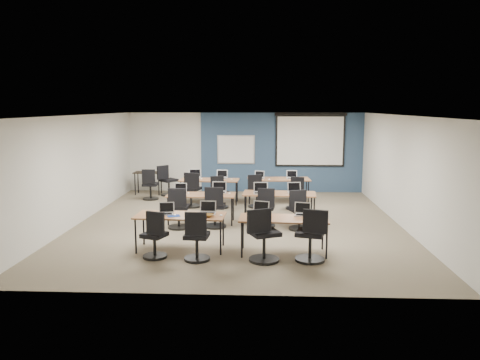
{
  "coord_description": "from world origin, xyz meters",
  "views": [
    {
      "loc": [
        0.57,
        -11.42,
        2.92
      ],
      "look_at": [
        0.02,
        0.4,
        1.04
      ],
      "focal_mm": 35.0,
      "sensor_mm": 36.0,
      "label": 1
    }
  ],
  "objects_px": {
    "training_table_front_left": "(180,217)",
    "laptop_6": "(261,191)",
    "whiteboard": "(236,150)",
    "projector_screen": "(310,137)",
    "training_table_back_right": "(279,180)",
    "task_chair_4": "(178,212)",
    "laptop_10": "(260,177)",
    "training_table_mid_left": "(201,196)",
    "task_chair_10": "(256,194)",
    "laptop_8": "(195,176)",
    "training_table_mid_right": "(279,195)",
    "task_chair_1": "(197,240)",
    "laptop_1": "(208,211)",
    "spare_chair_b": "(150,187)",
    "laptop_2": "(261,211)",
    "task_chair_9": "(220,195)",
    "task_chair_11": "(295,196)",
    "task_chair_8": "(191,193)",
    "laptop_9": "(222,176)",
    "task_chair_7": "(299,213)",
    "training_table_back_left": "(209,181)",
    "task_chair_5": "(215,211)",
    "laptop_4": "(180,190)",
    "laptop_0": "(166,211)",
    "task_chair_2": "(263,239)",
    "utility_table": "(148,175)",
    "task_chair_3": "(311,239)",
    "spare_chair_a": "(167,183)",
    "task_chair_6": "(265,211)",
    "laptop_5": "(219,190)",
    "training_table_front_right": "(284,220)",
    "laptop_11": "(292,177)",
    "laptop_7": "(294,190)",
    "task_chair_0": "(155,239)",
    "laptop_3": "(303,212)"
  },
  "relations": [
    {
      "from": "training_table_mid_right",
      "to": "task_chair_1",
      "type": "height_order",
      "value": "task_chair_1"
    },
    {
      "from": "training_table_mid_right",
      "to": "laptop_11",
      "type": "relative_size",
      "value": 5.7
    },
    {
      "from": "training_table_mid_right",
      "to": "task_chair_9",
      "type": "distance_m",
      "value": 2.22
    },
    {
      "from": "task_chair_2",
      "to": "laptop_10",
      "type": "xyz_separation_m",
      "value": [
        -0.1,
        5.59,
        0.35
      ]
    },
    {
      "from": "task_chair_5",
      "to": "spare_chair_a",
      "type": "distance_m",
      "value": 4.47
    },
    {
      "from": "training_table_mid_left",
      "to": "task_chair_10",
      "type": "distance_m",
      "value": 2.3
    },
    {
      "from": "task_chair_5",
      "to": "laptop_10",
      "type": "xyz_separation_m",
      "value": [
        1.06,
        3.14,
        0.36
      ]
    },
    {
      "from": "task_chair_1",
      "to": "task_chair_8",
      "type": "bearing_deg",
      "value": 103.65
    },
    {
      "from": "task_chair_5",
      "to": "task_chair_10",
      "type": "distance_m",
      "value": 2.51
    },
    {
      "from": "task_chair_10",
      "to": "task_chair_7",
      "type": "bearing_deg",
      "value": -83.6
    },
    {
      "from": "task_chair_5",
      "to": "laptop_11",
      "type": "distance_m",
      "value": 3.78
    },
    {
      "from": "task_chair_2",
      "to": "task_chair_6",
      "type": "relative_size",
      "value": 1.07
    },
    {
      "from": "training_table_back_left",
      "to": "laptop_9",
      "type": "xyz_separation_m",
      "value": [
        0.36,
        0.24,
        0.11
      ]
    },
    {
      "from": "training_table_front_right",
      "to": "laptop_2",
      "type": "bearing_deg",
      "value": 147.54
    },
    {
      "from": "task_chair_2",
      "to": "laptop_11",
      "type": "xyz_separation_m",
      "value": [
        0.89,
        5.62,
        0.35
      ]
    },
    {
      "from": "laptop_8",
      "to": "task_chair_0",
      "type": "bearing_deg",
      "value": -104.59
    },
    {
      "from": "laptop_2",
      "to": "task_chair_10",
      "type": "height_order",
      "value": "laptop_2"
    },
    {
      "from": "laptop_7",
      "to": "task_chair_8",
      "type": "distance_m",
      "value": 3.26
    },
    {
      "from": "utility_table",
      "to": "laptop_1",
      "type": "bearing_deg",
      "value": -63.14
    },
    {
      "from": "laptop_10",
      "to": "spare_chair_b",
      "type": "distance_m",
      "value": 3.46
    },
    {
      "from": "projector_screen",
      "to": "task_chair_5",
      "type": "bearing_deg",
      "value": -119.55
    },
    {
      "from": "training_table_back_right",
      "to": "task_chair_4",
      "type": "relative_size",
      "value": 1.86
    },
    {
      "from": "projector_screen",
      "to": "training_table_mid_left",
      "type": "relative_size",
      "value": 1.41
    },
    {
      "from": "laptop_10",
      "to": "whiteboard",
      "type": "bearing_deg",
      "value": 127.91
    },
    {
      "from": "spare_chair_a",
      "to": "laptop_10",
      "type": "bearing_deg",
      "value": -63.42
    },
    {
      "from": "task_chair_4",
      "to": "laptop_8",
      "type": "bearing_deg",
      "value": 93.68
    },
    {
      "from": "task_chair_6",
      "to": "task_chair_8",
      "type": "height_order",
      "value": "task_chair_8"
    },
    {
      "from": "task_chair_9",
      "to": "task_chair_7",
      "type": "bearing_deg",
      "value": -71.3
    },
    {
      "from": "training_table_front_left",
      "to": "laptop_6",
      "type": "distance_m",
      "value": 2.95
    },
    {
      "from": "training_table_mid_left",
      "to": "task_chair_3",
      "type": "height_order",
      "value": "task_chair_3"
    },
    {
      "from": "task_chair_1",
      "to": "laptop_1",
      "type": "bearing_deg",
      "value": 85.92
    },
    {
      "from": "training_table_mid_left",
      "to": "training_table_back_right",
      "type": "bearing_deg",
      "value": 53.77
    },
    {
      "from": "training_table_mid_left",
      "to": "task_chair_11",
      "type": "bearing_deg",
      "value": 35.19
    },
    {
      "from": "laptop_1",
      "to": "laptop_9",
      "type": "bearing_deg",
      "value": 93.44
    },
    {
      "from": "task_chair_3",
      "to": "laptop_5",
      "type": "relative_size",
      "value": 2.89
    },
    {
      "from": "task_chair_4",
      "to": "laptop_4",
      "type": "bearing_deg",
      "value": 98.77
    },
    {
      "from": "laptop_1",
      "to": "task_chair_9",
      "type": "bearing_deg",
      "value": 93.65
    },
    {
      "from": "task_chair_1",
      "to": "task_chair_5",
      "type": "height_order",
      "value": "task_chair_5"
    },
    {
      "from": "laptop_2",
      "to": "task_chair_9",
      "type": "relative_size",
      "value": 0.35
    },
    {
      "from": "projector_screen",
      "to": "task_chair_3",
      "type": "relative_size",
      "value": 2.3
    },
    {
      "from": "training_table_mid_left",
      "to": "spare_chair_a",
      "type": "xyz_separation_m",
      "value": [
        -1.57,
        3.53,
        -0.26
      ]
    },
    {
      "from": "whiteboard",
      "to": "training_table_mid_left",
      "type": "xyz_separation_m",
      "value": [
        -0.64,
        -4.39,
        -0.77
      ]
    },
    {
      "from": "task_chair_5",
      "to": "task_chair_2",
      "type": "bearing_deg",
      "value": -64.25
    },
    {
      "from": "laptop_0",
      "to": "laptop_10",
      "type": "distance_m",
      "value": 5.22
    },
    {
      "from": "whiteboard",
      "to": "projector_screen",
      "type": "height_order",
      "value": "projector_screen"
    },
    {
      "from": "task_chair_4",
      "to": "task_chair_11",
      "type": "relative_size",
      "value": 1.06
    },
    {
      "from": "laptop_3",
      "to": "task_chair_1",
      "type": "bearing_deg",
      "value": -145.96
    },
    {
      "from": "task_chair_8",
      "to": "laptop_11",
      "type": "distance_m",
      "value": 3.11
    },
    {
      "from": "training_table_front_left",
      "to": "spare_chair_b",
      "type": "height_order",
      "value": "spare_chair_b"
    },
    {
      "from": "laptop_4",
      "to": "task_chair_0",
      "type": "bearing_deg",
      "value": -88.53
    }
  ]
}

